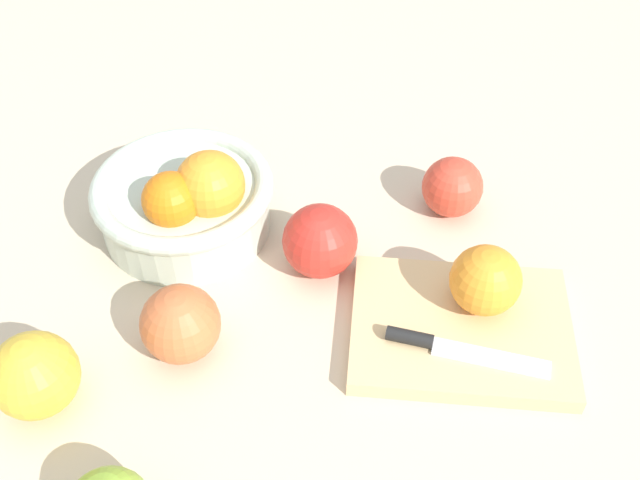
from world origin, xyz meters
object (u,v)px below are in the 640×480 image
(cutting_board, at_px, (468,329))
(apple_back_right, at_px, (459,187))
(orange_on_board, at_px, (493,281))
(apple_back_center, at_px, (324,241))
(apple_front_left, at_px, (188,323))
(apple_front_left_3, at_px, (42,374))
(knife, at_px, (451,347))
(bowl, at_px, (194,199))

(cutting_board, relative_size, apple_back_right, 3.10)
(orange_on_board, relative_size, apple_back_center, 0.89)
(cutting_board, xyz_separation_m, apple_front_left, (-0.27, -0.02, 0.03))
(cutting_board, bearing_deg, apple_front_left_3, -169.12)
(apple_back_center, xyz_separation_m, apple_back_right, (0.15, 0.09, -0.01))
(knife, bearing_deg, apple_front_left_3, -173.19)
(apple_back_right, bearing_deg, apple_back_center, -149.39)
(apple_front_left_3, bearing_deg, apple_front_left, 25.72)
(apple_back_center, bearing_deg, bowl, 157.60)
(knife, bearing_deg, cutting_board, 55.29)
(apple_back_right, height_order, apple_front_left, apple_front_left)
(bowl, bearing_deg, apple_front_left_3, -115.40)
(knife, xyz_separation_m, apple_front_left_3, (-0.37, -0.04, 0.02))
(apple_back_center, height_order, apple_back_right, apple_back_center)
(orange_on_board, relative_size, knife, 0.46)
(bowl, bearing_deg, apple_front_left, -85.07)
(orange_on_board, height_order, knife, orange_on_board)
(apple_front_left, height_order, apple_front_left_3, apple_front_left_3)
(cutting_board, relative_size, knife, 1.39)
(cutting_board, bearing_deg, apple_back_right, 86.45)
(bowl, xyz_separation_m, cutting_board, (0.28, -0.15, -0.04))
(bowl, xyz_separation_m, apple_back_right, (0.30, 0.03, -0.01))
(cutting_board, bearing_deg, apple_back_center, 147.24)
(apple_back_right, bearing_deg, knife, -98.75)
(knife, bearing_deg, bowl, 145.44)
(bowl, xyz_separation_m, orange_on_board, (0.31, -0.13, 0.01))
(apple_front_left, bearing_deg, orange_on_board, 8.10)
(bowl, relative_size, knife, 1.29)
(orange_on_board, height_order, apple_front_left_3, orange_on_board)
(cutting_board, height_order, knife, knife)
(bowl, distance_m, orange_on_board, 0.33)
(knife, xyz_separation_m, apple_back_right, (0.03, 0.21, 0.01))
(bowl, bearing_deg, apple_back_center, -22.40)
(apple_back_center, bearing_deg, apple_front_left, -139.86)
(knife, relative_size, apple_back_right, 2.22)
(cutting_board, bearing_deg, orange_on_board, 49.23)
(orange_on_board, xyz_separation_m, apple_front_left, (-0.29, -0.04, -0.01))
(bowl, bearing_deg, knife, -34.56)
(orange_on_board, relative_size, apple_back_right, 1.01)
(bowl, distance_m, apple_back_right, 0.30)
(apple_back_center, relative_size, apple_back_right, 1.14)
(apple_back_right, bearing_deg, cutting_board, -93.55)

